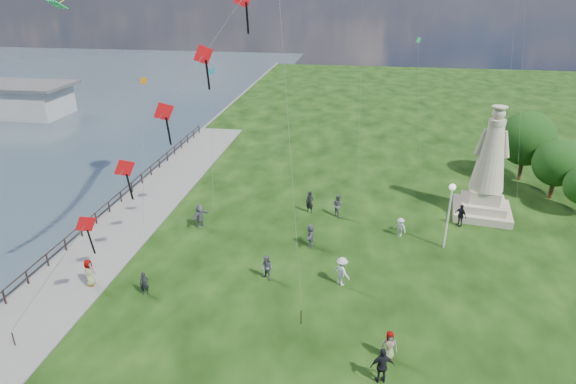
% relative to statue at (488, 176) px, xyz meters
% --- Properties ---
extents(waterfront, '(200.00, 200.00, 1.51)m').
position_rel_statue_xyz_m(waterfront, '(-28.05, -9.43, -3.34)').
color(waterfront, '#374A53').
rests_on(waterfront, ground).
extents(statue, '(4.84, 4.84, 8.67)m').
position_rel_statue_xyz_m(statue, '(0.00, 0.00, 0.00)').
color(statue, tan).
rests_on(statue, ground).
extents(lamppost, '(0.44, 0.44, 4.77)m').
position_rel_statue_xyz_m(lamppost, '(-3.63, -5.82, 0.17)').
color(lamppost, silver).
rests_on(lamppost, ground).
extents(tree_row, '(6.58, 10.99, 6.44)m').
position_rel_statue_xyz_m(tree_row, '(5.73, 5.95, 0.26)').
color(tree_row, '#382314').
rests_on(tree_row, ground).
extents(person_0, '(0.62, 0.49, 1.48)m').
position_rel_statue_xyz_m(person_0, '(-21.72, -14.18, -2.53)').
color(person_0, black).
rests_on(person_0, ground).
extents(person_1, '(0.94, 0.86, 1.65)m').
position_rel_statue_xyz_m(person_1, '(-14.96, -11.54, -2.45)').
color(person_1, '#595960').
rests_on(person_1, ground).
extents(person_2, '(1.31, 1.26, 1.86)m').
position_rel_statue_xyz_m(person_2, '(-10.39, -11.37, -2.34)').
color(person_2, silver).
rests_on(person_2, ground).
extents(person_3, '(1.21, 0.82, 1.89)m').
position_rel_statue_xyz_m(person_3, '(-8.14, -18.87, -2.33)').
color(person_3, black).
rests_on(person_3, ground).
extents(person_4, '(0.83, 0.57, 1.58)m').
position_rel_statue_xyz_m(person_4, '(-7.77, -17.28, -2.48)').
color(person_4, '#595960').
rests_on(person_4, ground).
extents(person_5, '(1.40, 1.86, 1.84)m').
position_rel_statue_xyz_m(person_5, '(-21.22, -5.54, -2.35)').
color(person_5, '#595960').
rests_on(person_5, ground).
extents(person_6, '(0.77, 0.64, 1.81)m').
position_rel_statue_xyz_m(person_6, '(-13.44, -1.81, -2.37)').
color(person_6, black).
rests_on(person_6, ground).
extents(person_7, '(0.97, 0.99, 1.77)m').
position_rel_statue_xyz_m(person_7, '(-11.20, -2.03, -2.39)').
color(person_7, '#595960').
rests_on(person_7, ground).
extents(person_8, '(1.04, 0.94, 1.44)m').
position_rel_statue_xyz_m(person_8, '(-6.57, -4.65, -2.55)').
color(person_8, silver).
rests_on(person_8, ground).
extents(person_9, '(1.05, 1.12, 1.74)m').
position_rel_statue_xyz_m(person_9, '(-2.03, -2.27, -2.41)').
color(person_9, black).
rests_on(person_9, ground).
extents(person_10, '(0.53, 0.85, 1.71)m').
position_rel_statue_xyz_m(person_10, '(-25.31, -13.90, -2.42)').
color(person_10, '#595960').
rests_on(person_10, ground).
extents(person_11, '(0.80, 1.60, 1.68)m').
position_rel_statue_xyz_m(person_11, '(-12.77, -7.09, -2.44)').
color(person_11, '#595960').
rests_on(person_11, ground).
extents(red_kite_train, '(12.76, 9.35, 19.28)m').
position_rel_statue_xyz_m(red_kite_train, '(-18.61, -13.82, 8.69)').
color(red_kite_train, black).
rests_on(red_kite_train, ground).
extents(small_kites, '(29.39, 16.10, 24.56)m').
position_rel_statue_xyz_m(small_kites, '(-9.33, 4.39, 9.71)').
color(small_kites, teal).
rests_on(small_kites, ground).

